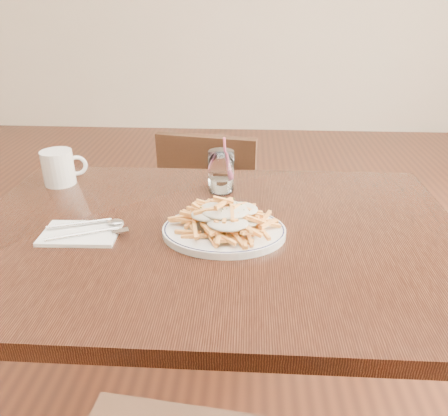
# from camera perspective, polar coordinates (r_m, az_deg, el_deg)

# --- Properties ---
(table) EXTENTS (1.20, 0.80, 0.75)m
(table) POSITION_cam_1_polar(r_m,az_deg,el_deg) (1.09, -1.36, -6.40)
(table) COLOR black
(table) RESTS_ON ground
(chair_far) EXTENTS (0.43, 0.43, 0.80)m
(chair_far) POSITION_cam_1_polar(r_m,az_deg,el_deg) (1.79, -1.45, -0.54)
(chair_far) COLOR black
(chair_far) RESTS_ON ground
(fries_plate) EXTENTS (0.31, 0.28, 0.02)m
(fries_plate) POSITION_cam_1_polar(r_m,az_deg,el_deg) (1.02, -0.00, -3.01)
(fries_plate) COLOR white
(fries_plate) RESTS_ON table
(loaded_fries) EXTENTS (0.25, 0.22, 0.07)m
(loaded_fries) POSITION_cam_1_polar(r_m,az_deg,el_deg) (1.00, -0.00, -0.84)
(loaded_fries) COLOR #F0A149
(loaded_fries) RESTS_ON fries_plate
(napkin) EXTENTS (0.18, 0.12, 0.01)m
(napkin) POSITION_cam_1_polar(r_m,az_deg,el_deg) (1.08, -18.22, -3.17)
(napkin) COLOR white
(napkin) RESTS_ON table
(cutlery) EXTENTS (0.20, 0.14, 0.01)m
(cutlery) POSITION_cam_1_polar(r_m,az_deg,el_deg) (1.08, -18.18, -2.66)
(cutlery) COLOR silver
(cutlery) RESTS_ON napkin
(water_glass) EXTENTS (0.07, 0.07, 0.16)m
(water_glass) POSITION_cam_1_polar(r_m,az_deg,el_deg) (1.24, -0.38, 4.47)
(water_glass) COLOR white
(water_glass) RESTS_ON table
(coffee_mug) EXTENTS (0.12, 0.09, 0.10)m
(coffee_mug) POSITION_cam_1_polar(r_m,az_deg,el_deg) (1.37, -20.72, 4.97)
(coffee_mug) COLOR white
(coffee_mug) RESTS_ON table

